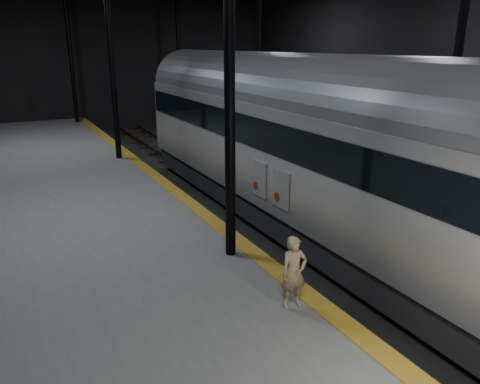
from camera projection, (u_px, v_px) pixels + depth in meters
ground at (275, 217)px, 17.44m from camera, size 44.00×44.00×0.00m
platform_left at (61, 242)px, 14.00m from camera, size 9.00×43.80×1.00m
platform_right at (420, 179)px, 20.57m from camera, size 9.00×43.80×1.00m
tactile_strip at (193, 205)px, 15.71m from camera, size 0.50×43.80×0.01m
track at (275, 215)px, 17.42m from camera, size 2.40×43.00×0.24m
train at (307, 141)px, 14.93m from camera, size 3.23×21.62×5.78m
woman at (294, 273)px, 9.41m from camera, size 0.60×0.42×1.54m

